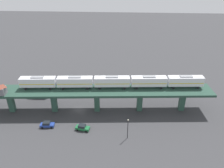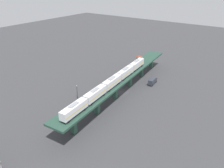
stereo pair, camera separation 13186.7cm
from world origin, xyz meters
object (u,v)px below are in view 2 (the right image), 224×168
(street_car_green, at_px, (101,87))
(street_lamp, at_px, (77,91))
(subway_train, at_px, (112,82))
(delivery_truck, at_px, (153,81))
(street_car_blue, at_px, (115,80))
(street_car_silver, at_px, (134,68))
(signal_hut, at_px, (139,58))

(street_car_green, bearing_deg, street_lamp, 78.48)
(subway_train, relative_size, street_car_green, 13.46)
(subway_train, bearing_deg, delivery_truck, -101.40)
(subway_train, bearing_deg, street_car_blue, -58.61)
(street_car_silver, xyz_separation_m, street_car_green, (0.19, 32.93, 0.00))
(subway_train, height_order, delivery_truck, subway_train)
(delivery_truck, relative_size, street_lamp, 1.05)
(signal_hut, relative_size, street_car_silver, 0.75)
(signal_hut, bearing_deg, street_car_green, 77.43)
(subway_train, height_order, signal_hut, subway_train)
(street_car_silver, height_order, delivery_truck, delivery_truck)
(street_car_silver, relative_size, street_car_green, 1.00)
(street_car_green, relative_size, street_lamp, 0.67)
(street_car_blue, relative_size, street_lamp, 0.65)
(signal_hut, relative_size, street_car_blue, 0.76)
(subway_train, bearing_deg, street_lamp, 19.85)
(signal_hut, height_order, street_car_silver, signal_hut)
(street_car_silver, height_order, street_car_green, same)
(signal_hut, distance_m, street_car_blue, 19.19)
(subway_train, xyz_separation_m, street_lamp, (15.73, 5.68, -6.77))
(street_car_blue, xyz_separation_m, street_car_green, (0.70, 11.53, 0.00))
(street_car_green, distance_m, street_lamp, 14.71)
(subway_train, relative_size, signal_hut, 17.99)
(signal_hut, xyz_separation_m, delivery_truck, (-12.57, 6.93, -8.37))
(street_car_blue, bearing_deg, subway_train, 121.39)
(signal_hut, height_order, street_lamp, signal_hut)
(subway_train, distance_m, street_car_blue, 25.37)
(street_car_blue, bearing_deg, signal_hut, -108.78)
(signal_hut, height_order, delivery_truck, signal_hut)
(subway_train, xyz_separation_m, street_car_blue, (12.16, -19.93, -9.94))
(street_car_blue, relative_size, delivery_truck, 0.62)
(street_car_silver, bearing_deg, delivery_truck, 146.26)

